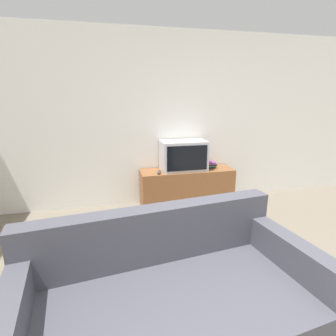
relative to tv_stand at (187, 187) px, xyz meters
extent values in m
cube|color=white|center=(-0.11, 0.27, 1.01)|extent=(9.00, 0.06, 2.60)
cube|color=brown|center=(0.00, 0.00, 0.00)|extent=(1.43, 0.44, 0.57)
cube|color=silver|center=(-0.06, 0.02, 0.51)|extent=(0.68, 0.39, 0.45)
cube|color=black|center=(-0.06, -0.18, 0.51)|extent=(0.60, 0.01, 0.37)
cube|color=#474751|center=(-0.80, -2.35, -0.07)|extent=(2.05, 1.22, 0.43)
cube|color=#474751|center=(-0.85, -1.94, 0.36)|extent=(1.95, 0.40, 0.43)
cube|color=#474751|center=(0.09, -2.24, 0.05)|extent=(0.26, 1.00, 0.67)
cube|color=black|center=(0.40, 0.04, 0.30)|extent=(0.12, 0.18, 0.03)
cube|color=#2D753D|center=(0.39, 0.04, 0.33)|extent=(0.14, 0.20, 0.02)
cube|color=black|center=(0.40, 0.04, 0.34)|extent=(0.14, 0.19, 0.02)
cube|color=#7A3884|center=(0.39, 0.04, 0.37)|extent=(0.12, 0.20, 0.03)
cube|color=#2D2D2D|center=(-0.46, -0.10, 0.30)|extent=(0.08, 0.17, 0.02)
camera|label=1|loc=(-1.15, -3.70, 1.36)|focal=28.00mm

